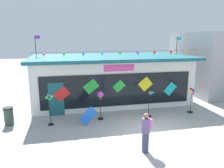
{
  "coord_description": "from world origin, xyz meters",
  "views": [
    {
      "loc": [
        -4.09,
        -8.93,
        4.66
      ],
      "look_at": [
        -1.48,
        3.03,
        1.96
      ],
      "focal_mm": 34.69,
      "sensor_mm": 36.0,
      "label": 1
    }
  ],
  "objects": [
    {
      "name": "ground_plane",
      "position": [
        0.0,
        0.0,
        0.0
      ],
      "size": [
        80.0,
        80.0,
        0.0
      ],
      "primitive_type": "plane",
      "color": "#ADAAA5"
    },
    {
      "name": "kite_shop_building",
      "position": [
        -0.88,
        6.09,
        1.69
      ],
      "size": [
        11.01,
        5.27,
        4.73
      ],
      "color": "silver",
      "rests_on": "ground_plane"
    },
    {
      "name": "wind_spinner_far_left",
      "position": [
        -4.99,
        2.37,
        1.2
      ],
      "size": [
        0.38,
        0.29,
        1.76
      ],
      "color": "black",
      "rests_on": "ground_plane"
    },
    {
      "name": "wind_spinner_left",
      "position": [
        -2.23,
        2.65,
        1.28
      ],
      "size": [
        0.34,
        0.34,
        1.64
      ],
      "color": "black",
      "rests_on": "ground_plane"
    },
    {
      "name": "wind_spinner_center_left",
      "position": [
        0.73,
        2.47,
        1.03
      ],
      "size": [
        0.59,
        0.35,
        1.55
      ],
      "color": "black",
      "rests_on": "ground_plane"
    },
    {
      "name": "wind_spinner_center_right",
      "position": [
        3.42,
        2.54,
        1.1
      ],
      "size": [
        0.45,
        0.35,
        1.62
      ],
      "color": "black",
      "rests_on": "ground_plane"
    },
    {
      "name": "person_near_camera",
      "position": [
        -1.01,
        -1.28,
        0.89
      ],
      "size": [
        0.48,
        0.43,
        1.68
      ],
      "rotation": [
        0.0,
        0.0,
        5.29
      ],
      "color": "#333D56",
      "rests_on": "ground_plane"
    },
    {
      "name": "trash_bin",
      "position": [
        -7.17,
        2.92,
        0.49
      ],
      "size": [
        0.52,
        0.52,
        0.97
      ],
      "color": "#2D4238",
      "rests_on": "ground_plane"
    },
    {
      "name": "display_kite_on_ground",
      "position": [
        -3.0,
        1.96,
        0.51
      ],
      "size": [
        1.02,
        0.19,
        1.02
      ],
      "primitive_type": "cube",
      "rotation": [
        -0.17,
        0.79,
        0.0
      ],
      "color": "blue",
      "rests_on": "ground_plane"
    }
  ]
}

